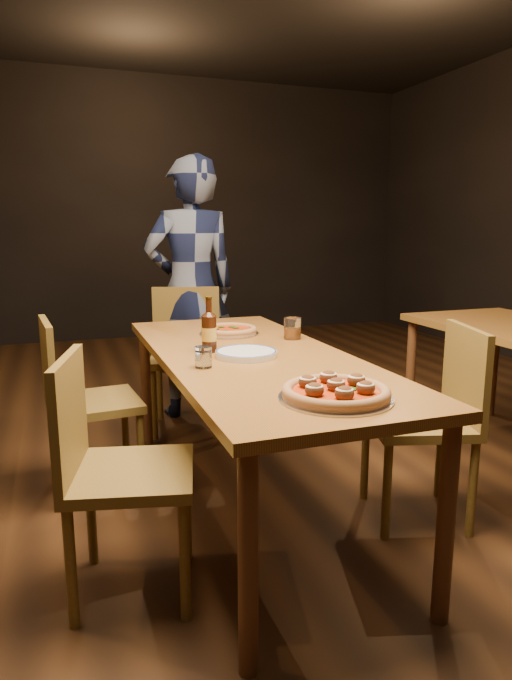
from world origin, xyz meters
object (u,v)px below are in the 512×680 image
object	(u,v)px
chair_end	(186,357)
chair_main_e	(418,420)
chair_main_sw	(94,401)
plate_stack	(246,354)
chair_main_nw	(131,472)
pizza_margherita	(229,330)
amber_glass	(292,328)
table_main	(252,369)
diner	(191,289)
pizza_meatball	(336,391)
water_glass	(203,357)
beer_bottle	(209,333)

from	to	relation	value
chair_end	chair_main_e	bearing A→B (deg)	-49.07
chair_main_sw	plate_stack	xyz separation A→B (m)	(0.62, -0.52, 0.30)
chair_main_nw	plate_stack	xyz separation A→B (m)	(0.55, 0.38, 0.30)
pizza_margherita	amber_glass	size ratio (longest dim) A/B	2.90
table_main	diner	distance (m)	1.50
chair_end	pizza_margherita	size ratio (longest dim) A/B	3.07
pizza_meatball	chair_main_sw	bearing A→B (deg)	120.11
pizza_margherita	amber_glass	distance (m)	0.35
chair_end	amber_glass	bearing A→B (deg)	-54.60
table_main	diner	xyz separation A→B (m)	(0.07, 1.48, 0.21)
water_glass	diner	bearing A→B (deg)	78.42
beer_bottle	pizza_margherita	bearing A→B (deg)	61.30
water_glass	chair_end	bearing A→B (deg)	80.66
pizza_margherita	diner	world-z (taller)	diner
beer_bottle	diner	world-z (taller)	diner
chair_end	water_glass	xyz separation A→B (m)	(-0.22, -1.36, 0.32)
beer_bottle	pizza_meatball	bearing A→B (deg)	-76.20
chair_end	water_glass	size ratio (longest dim) A/B	11.21
beer_bottle	amber_glass	size ratio (longest dim) A/B	2.28
plate_stack	diner	distance (m)	1.54
chair_main_e	chair_main_nw	bearing A→B (deg)	-68.46
chair_main_sw	plate_stack	bearing A→B (deg)	-135.05
chair_end	amber_glass	xyz separation A→B (m)	(0.34, -0.94, 0.33)
chair_main_e	diner	world-z (taller)	diner
plate_stack	diner	world-z (taller)	diner
chair_main_sw	plate_stack	world-z (taller)	chair_main_sw
diner	chair_main_e	bearing A→B (deg)	104.74
pizza_margherita	diner	bearing A→B (deg)	88.06
chair_main_sw	water_glass	bearing A→B (deg)	-153.59
pizza_margherita	beer_bottle	xyz separation A→B (m)	(-0.21, -0.38, 0.07)
chair_main_sw	pizza_meatball	xyz separation A→B (m)	(0.70, -1.20, 0.32)
chair_main_nw	chair_end	size ratio (longest dim) A/B	0.96
table_main	chair_main_e	distance (m)	0.77
pizza_margherita	plate_stack	bearing A→B (deg)	-98.96
plate_stack	amber_glass	size ratio (longest dim) A/B	2.50
chair_main_nw	water_glass	distance (m)	0.53
pizza_meatball	diner	world-z (taller)	diner
table_main	amber_glass	world-z (taller)	amber_glass
pizza_meatball	pizza_margherita	world-z (taller)	pizza_meatball
chair_main_sw	beer_bottle	size ratio (longest dim) A/B	3.75
pizza_meatball	water_glass	world-z (taller)	water_glass
chair_end	diner	xyz separation A→B (m)	(0.12, 0.30, 0.41)
plate_stack	diner	xyz separation A→B (m)	(0.12, 1.53, 0.12)
table_main	chair_end	xyz separation A→B (m)	(-0.04, 1.19, -0.20)
table_main	water_glass	world-z (taller)	water_glass
beer_bottle	amber_glass	bearing A→B (deg)	18.04
chair_main_sw	diner	size ratio (longest dim) A/B	0.52
pizza_meatball	water_glass	size ratio (longest dim) A/B	4.44
plate_stack	chair_end	bearing A→B (deg)	89.93
chair_main_nw	chair_main_sw	distance (m)	0.90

